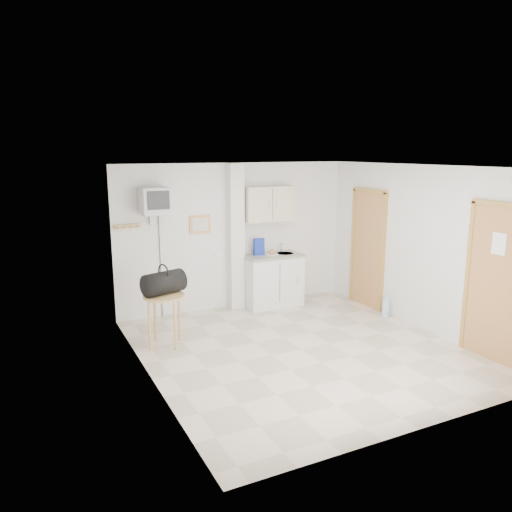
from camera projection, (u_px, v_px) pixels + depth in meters
name	position (u px, v px, depth m)	size (l,w,h in m)	color
ground	(302.00, 349.00, 6.91)	(4.50, 4.50, 0.00)	beige
room_envelope	(316.00, 238.00, 6.77)	(4.24, 4.54, 2.55)	white
kitchenette	(271.00, 261.00, 8.75)	(1.03, 0.58, 2.10)	white
crt_television	(155.00, 201.00, 7.66)	(0.44, 0.45, 2.15)	slate
round_table	(164.00, 303.00, 6.94)	(0.58, 0.58, 0.74)	tan
duffel_bag	(164.00, 283.00, 6.94)	(0.65, 0.49, 0.43)	black
water_bottle	(386.00, 308.00, 8.26)	(0.11, 0.11, 0.33)	#B0D5F4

